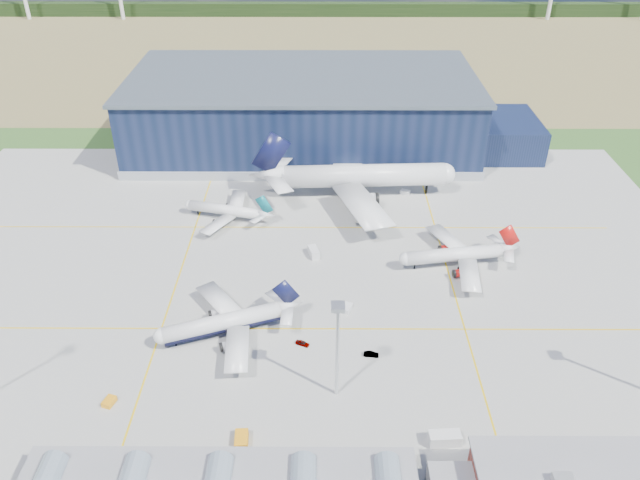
{
  "coord_description": "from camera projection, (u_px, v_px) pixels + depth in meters",
  "views": [
    {
      "loc": [
        7.04,
        -120.09,
        94.5
      ],
      "look_at": [
        6.5,
        14.31,
        8.86
      ],
      "focal_mm": 35.0,
      "sensor_mm": 36.0,
      "label": 1
    }
  ],
  "objects": [
    {
      "name": "apron",
      "position": [
        295.0,
        278.0,
        160.51
      ],
      "size": [
        220.0,
        160.0,
        0.08
      ],
      "color": "gray",
      "rests_on": "ground"
    },
    {
      "name": "hangar",
      "position": [
        311.0,
        114.0,
        225.79
      ],
      "size": [
        145.0,
        62.0,
        26.1
      ],
      "color": "#0F1A35",
      "rests_on": "ground"
    },
    {
      "name": "gse_tug_b",
      "position": [
        109.0,
        402.0,
        124.1
      ],
      "size": [
        2.65,
        3.27,
        1.23
      ],
      "primitive_type": "cube",
      "rotation": [
        0.0,
        0.0,
        -0.31
      ],
      "color": "orange",
      "rests_on": "ground"
    },
    {
      "name": "gse_van_b",
      "position": [
        314.0,
        252.0,
        168.55
      ],
      "size": [
        3.48,
        5.28,
        2.22
      ],
      "primitive_type": "cube",
      "rotation": [
        0.0,
        0.0,
        0.28
      ],
      "color": "silver",
      "rests_on": "ground"
    },
    {
      "name": "farmland",
      "position": [
        310.0,
        50.0,
        337.62
      ],
      "size": [
        600.0,
        220.0,
        0.01
      ],
      "primitive_type": "cube",
      "color": "olive",
      "rests_on": "ground"
    },
    {
      "name": "light_mast_center",
      "position": [
        337.0,
        336.0,
        118.46
      ],
      "size": [
        2.6,
        2.6,
        23.0
      ],
      "color": "silver",
      "rests_on": "ground"
    },
    {
      "name": "airliner_regional",
      "position": [
        224.0,
        205.0,
        183.39
      ],
      "size": [
        34.85,
        34.41,
        9.31
      ],
      "primitive_type": null,
      "rotation": [
        0.0,
        0.0,
        2.88
      ],
      "color": "silver",
      "rests_on": "ground"
    },
    {
      "name": "airliner_red",
      "position": [
        455.0,
        248.0,
        162.33
      ],
      "size": [
        38.18,
        37.58,
        10.88
      ],
      "primitive_type": null,
      "rotation": [
        0.0,
        0.0,
        3.3
      ],
      "color": "silver",
      "rests_on": "ground"
    },
    {
      "name": "car_b",
      "position": [
        371.0,
        354.0,
        135.72
      ],
      "size": [
        3.42,
        1.54,
        1.09
      ],
      "primitive_type": "imported",
      "rotation": [
        0.0,
        0.0,
        1.45
      ],
      "color": "#99999E",
      "rests_on": "ground"
    },
    {
      "name": "ground",
      "position": [
        293.0,
        302.0,
        152.09
      ],
      "size": [
        600.0,
        600.0,
        0.0
      ],
      "primitive_type": "plane",
      "color": "#2E5720",
      "rests_on": "ground"
    },
    {
      "name": "gse_cart_a",
      "position": [
        346.0,
        308.0,
        148.94
      ],
      "size": [
        3.3,
        3.93,
        1.45
      ],
      "primitive_type": "cube",
      "rotation": [
        0.0,
        0.0,
        -0.38
      ],
      "color": "silver",
      "rests_on": "ground"
    },
    {
      "name": "gse_cart_b",
      "position": [
        405.0,
        192.0,
        198.63
      ],
      "size": [
        3.49,
        3.11,
        1.26
      ],
      "primitive_type": "cube",
      "rotation": [
        0.0,
        0.0,
        1.07
      ],
      "color": "silver",
      "rests_on": "ground"
    },
    {
      "name": "treeline",
      "position": [
        312.0,
        9.0,
        402.94
      ],
      "size": [
        600.0,
        8.0,
        8.0
      ],
      "primitive_type": "cube",
      "color": "black",
      "rests_on": "ground"
    },
    {
      "name": "car_a",
      "position": [
        303.0,
        343.0,
        138.76
      ],
      "size": [
        3.4,
        2.45,
        1.08
      ],
      "primitive_type": "imported",
      "rotation": [
        0.0,
        0.0,
        1.15
      ],
      "color": "#99999E",
      "rests_on": "ground"
    },
    {
      "name": "airliner_widebody",
      "position": [
        364.0,
        165.0,
        192.71
      ],
      "size": [
        67.84,
        66.5,
        21.18
      ],
      "primitive_type": null,
      "rotation": [
        0.0,
        0.0,
        0.05
      ],
      "color": "silver",
      "rests_on": "ground"
    },
    {
      "name": "gse_tug_a",
      "position": [
        241.0,
        440.0,
        115.91
      ],
      "size": [
        2.69,
        4.16,
        1.68
      ],
      "primitive_type": "cube",
      "rotation": [
        0.0,
        0.0,
        0.06
      ],
      "color": "orange",
      "rests_on": "ground"
    },
    {
      "name": "gse_van_c",
      "position": [
        614.0,
        455.0,
        112.39
      ],
      "size": [
        5.93,
        4.14,
        2.59
      ],
      "primitive_type": "cube",
      "rotation": [
        0.0,
        0.0,
        1.89
      ],
      "color": "silver",
      "rests_on": "ground"
    },
    {
      "name": "gse_van_a",
      "position": [
        445.0,
        439.0,
        115.55
      ],
      "size": [
        6.1,
        2.97,
        2.59
      ],
      "primitive_type": "cube",
      "rotation": [
        0.0,
        0.0,
        1.63
      ],
      "color": "silver",
      "rests_on": "ground"
    },
    {
      "name": "airliner_navy",
      "position": [
        222.0,
        315.0,
        138.99
      ],
      "size": [
        44.08,
        43.64,
        11.25
      ],
      "primitive_type": null,
      "rotation": [
        0.0,
        0.0,
        3.5
      ],
      "color": "silver",
      "rests_on": "ground"
    }
  ]
}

